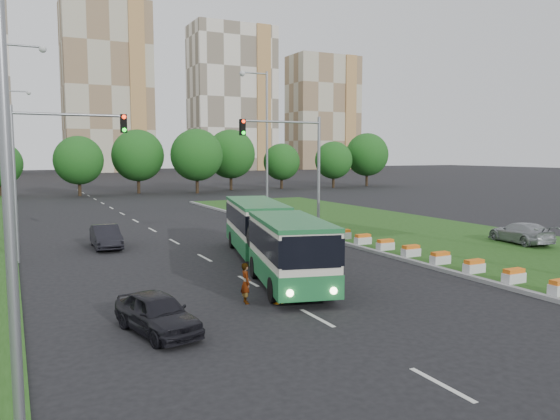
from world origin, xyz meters
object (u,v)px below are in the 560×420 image
articulated_bus (266,236)px  car_median (521,233)px  traffic_mast_left (48,158)px  pedestrian (246,283)px  car_left_near (157,313)px  shopping_trolley (278,295)px  car_left_far (106,237)px  traffic_mast_median (297,157)px

articulated_bus → car_median: size_ratio=3.52×
traffic_mast_left → car_median: traffic_mast_left is taller
pedestrian → car_median: bearing=-69.6°
car_left_near → articulated_bus: bearing=33.3°
pedestrian → shopping_trolley: bearing=-107.2°
pedestrian → traffic_mast_left: bearing=33.6°
car_left_far → car_median: size_ratio=0.94×
traffic_mast_left → car_median: 27.40m
articulated_bus → car_left_near: bearing=-119.9°
traffic_mast_left → car_left_near: 15.05m
pedestrian → traffic_mast_median: bearing=-27.2°
traffic_mast_left → articulated_bus: bearing=-35.8°
articulated_bus → car_left_far: 11.12m
shopping_trolley → pedestrian: bearing=150.2°
traffic_mast_median → traffic_mast_left: bearing=-176.2°
car_median → pedestrian: bearing=21.3°
traffic_mast_median → car_left_far: (-12.03, 1.51, -4.67)m
traffic_mast_left → car_median: (25.88, -7.75, -4.56)m
car_left_near → shopping_trolley: 5.10m
articulated_bus → car_left_far: size_ratio=3.76×
traffic_mast_left → shopping_trolley: (7.02, -12.73, -5.03)m
car_left_near → traffic_mast_median: bearing=36.5°
traffic_mast_left → car_left_near: traffic_mast_left is taller
car_left_far → pedestrian: size_ratio=2.70×
traffic_mast_left → pedestrian: (5.92, -12.22, -4.58)m
car_left_far → pedestrian: bearing=-78.3°
car_left_far → shopping_trolley: bearing=-74.7°
car_left_near → car_left_far: car_left_far is taller
traffic_mast_median → traffic_mast_left: size_ratio=1.00×
traffic_mast_median → shopping_trolley: traffic_mast_median is taller
traffic_mast_median → traffic_mast_left: (-15.16, -1.00, 0.00)m
car_left_far → car_median: (22.76, -10.26, 0.11)m
traffic_mast_median → car_median: (10.72, -8.75, -4.56)m
car_median → car_left_far: bearing=-15.6°
pedestrian → shopping_trolley: size_ratio=2.41×
traffic_mast_left → articulated_bus: 12.07m
shopping_trolley → traffic_mast_left: bearing=114.1°
traffic_mast_median → pedestrian: 16.77m
traffic_mast_median → car_left_near: bearing=-130.7°
traffic_mast_left → car_left_far: (3.13, 2.51, -4.67)m
shopping_trolley → traffic_mast_median: bearing=54.5°
car_left_far → car_median: 24.96m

